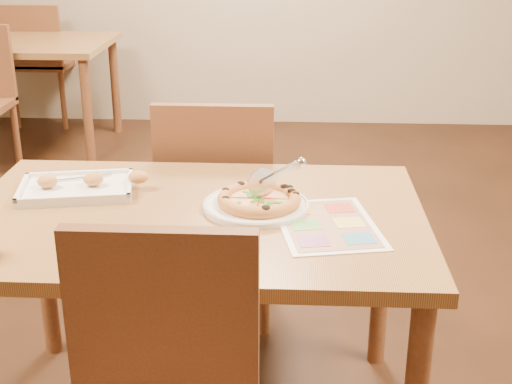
{
  "coord_description": "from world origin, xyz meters",
  "views": [
    {
      "loc": [
        0.27,
        -1.83,
        1.51
      ],
      "look_at": [
        0.17,
        0.04,
        0.77
      ],
      "focal_mm": 50.0,
      "sensor_mm": 36.0,
      "label": 1
    }
  ],
  "objects_px": {
    "bg_chair_far": "(38,51)",
    "menu": "(327,224)",
    "pizza": "(259,200)",
    "dining_table": "(194,240)",
    "plate": "(256,206)",
    "chair_far": "(217,187)",
    "bg_table": "(11,54)",
    "pizza_cutter": "(275,176)",
    "appetizer_tray": "(80,187)"
  },
  "relations": [
    {
      "from": "chair_far",
      "to": "plate",
      "type": "xyz_separation_m",
      "value": [
        0.17,
        -0.56,
        0.16
      ]
    },
    {
      "from": "dining_table",
      "to": "menu",
      "type": "xyz_separation_m",
      "value": [
        0.37,
        -0.07,
        0.09
      ]
    },
    {
      "from": "dining_table",
      "to": "plate",
      "type": "bearing_deg",
      "value": 12.81
    },
    {
      "from": "bg_table",
      "to": "pizza_cutter",
      "type": "bearing_deg",
      "value": -56.31
    },
    {
      "from": "bg_chair_far",
      "to": "menu",
      "type": "bearing_deg",
      "value": 120.34
    },
    {
      "from": "pizza",
      "to": "pizza_cutter",
      "type": "xyz_separation_m",
      "value": [
        0.04,
        0.02,
        0.06
      ]
    },
    {
      "from": "pizza",
      "to": "pizza_cutter",
      "type": "bearing_deg",
      "value": 29.28
    },
    {
      "from": "pizza",
      "to": "appetizer_tray",
      "type": "distance_m",
      "value": 0.55
    },
    {
      "from": "dining_table",
      "to": "bg_chair_far",
      "type": "relative_size",
      "value": 2.77
    },
    {
      "from": "bg_chair_far",
      "to": "pizza_cutter",
      "type": "bearing_deg",
      "value": 119.4
    },
    {
      "from": "menu",
      "to": "dining_table",
      "type": "bearing_deg",
      "value": 169.53
    },
    {
      "from": "dining_table",
      "to": "plate",
      "type": "relative_size",
      "value": 4.3
    },
    {
      "from": "plate",
      "to": "bg_table",
      "type": "bearing_deg",
      "value": 122.73
    },
    {
      "from": "dining_table",
      "to": "chair_far",
      "type": "height_order",
      "value": "chair_far"
    },
    {
      "from": "bg_chair_far",
      "to": "pizza",
      "type": "height_order",
      "value": "bg_chair_far"
    },
    {
      "from": "chair_far",
      "to": "bg_chair_far",
      "type": "relative_size",
      "value": 1.0
    },
    {
      "from": "bg_chair_far",
      "to": "pizza",
      "type": "relative_size",
      "value": 1.97
    },
    {
      "from": "dining_table",
      "to": "pizza_cutter",
      "type": "xyz_separation_m",
      "value": [
        0.23,
        0.06,
        0.18
      ]
    },
    {
      "from": "appetizer_tray",
      "to": "menu",
      "type": "height_order",
      "value": "appetizer_tray"
    },
    {
      "from": "dining_table",
      "to": "bg_table",
      "type": "distance_m",
      "value": 3.22
    },
    {
      "from": "pizza",
      "to": "menu",
      "type": "bearing_deg",
      "value": -28.95
    },
    {
      "from": "chair_far",
      "to": "menu",
      "type": "bearing_deg",
      "value": 119.06
    },
    {
      "from": "dining_table",
      "to": "bg_chair_far",
      "type": "height_order",
      "value": "bg_chair_far"
    },
    {
      "from": "menu",
      "to": "pizza_cutter",
      "type": "bearing_deg",
      "value": 138.51
    },
    {
      "from": "pizza_cutter",
      "to": "menu",
      "type": "relative_size",
      "value": 0.44
    },
    {
      "from": "plate",
      "to": "pizza_cutter",
      "type": "bearing_deg",
      "value": 21.34
    },
    {
      "from": "dining_table",
      "to": "pizza",
      "type": "distance_m",
      "value": 0.22
    },
    {
      "from": "chair_far",
      "to": "plate",
      "type": "bearing_deg",
      "value": 107.24
    },
    {
      "from": "chair_far",
      "to": "plate",
      "type": "height_order",
      "value": "chair_far"
    },
    {
      "from": "bg_table",
      "to": "bg_chair_far",
      "type": "distance_m",
      "value": 0.51
    },
    {
      "from": "bg_chair_far",
      "to": "menu",
      "type": "xyz_separation_m",
      "value": [
        1.97,
        -3.37,
        0.16
      ]
    },
    {
      "from": "bg_table",
      "to": "plate",
      "type": "height_order",
      "value": "plate"
    },
    {
      "from": "plate",
      "to": "menu",
      "type": "relative_size",
      "value": 0.84
    },
    {
      "from": "appetizer_tray",
      "to": "chair_far",
      "type": "bearing_deg",
      "value": 52.18
    },
    {
      "from": "bg_table",
      "to": "pizza_cutter",
      "type": "distance_m",
      "value": 3.3
    },
    {
      "from": "bg_chair_far",
      "to": "menu",
      "type": "height_order",
      "value": "bg_chair_far"
    },
    {
      "from": "chair_far",
      "to": "appetizer_tray",
      "type": "distance_m",
      "value": 0.61
    },
    {
      "from": "bg_table",
      "to": "plate",
      "type": "bearing_deg",
      "value": -57.27
    },
    {
      "from": "chair_far",
      "to": "bg_table",
      "type": "xyz_separation_m",
      "value": [
        -1.6,
        2.2,
        0.07
      ]
    },
    {
      "from": "chair_far",
      "to": "menu",
      "type": "relative_size",
      "value": 1.31
    },
    {
      "from": "pizza",
      "to": "pizza_cutter",
      "type": "height_order",
      "value": "pizza_cutter"
    },
    {
      "from": "plate",
      "to": "dining_table",
      "type": "bearing_deg",
      "value": -167.19
    },
    {
      "from": "dining_table",
      "to": "menu",
      "type": "distance_m",
      "value": 0.39
    },
    {
      "from": "dining_table",
      "to": "chair_far",
      "type": "xyz_separation_m",
      "value": [
        -0.0,
        0.6,
        -0.07
      ]
    },
    {
      "from": "appetizer_tray",
      "to": "dining_table",
      "type": "bearing_deg",
      "value": -20.62
    },
    {
      "from": "dining_table",
      "to": "bg_table",
      "type": "xyz_separation_m",
      "value": [
        -1.6,
        2.8,
        0.0
      ]
    },
    {
      "from": "bg_chair_far",
      "to": "pizza_cutter",
      "type": "xyz_separation_m",
      "value": [
        1.83,
        -3.24,
        0.24
      ]
    },
    {
      "from": "pizza_cutter",
      "to": "bg_table",
      "type": "bearing_deg",
      "value": 97.33
    },
    {
      "from": "dining_table",
      "to": "appetizer_tray",
      "type": "bearing_deg",
      "value": 159.38
    },
    {
      "from": "pizza",
      "to": "bg_table",
      "type": "bearing_deg",
      "value": 122.83
    }
  ]
}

